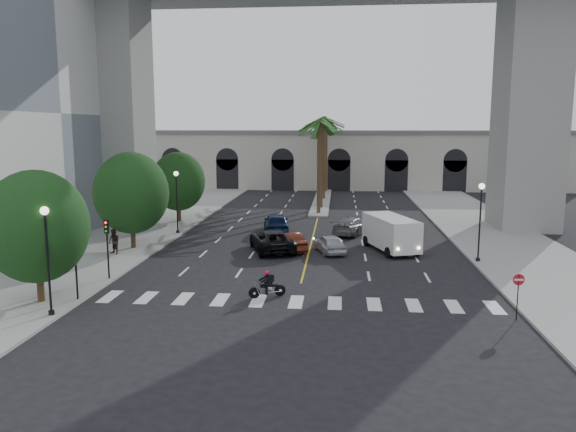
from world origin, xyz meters
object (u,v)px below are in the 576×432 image
object	(u,v)px
traffic_signal_far	(107,239)
lamp_post_left_far	(177,197)
lamp_post_left_near	(47,252)
pedestrian_b	(114,242)
motorcycle_rider	(268,285)
lamp_post_right	(480,215)
traffic_signal_near	(75,254)
car_c	(272,240)
cargo_van	(391,232)
car_e	(276,223)
car_a	(330,244)
car_d	(352,226)
car_b	(289,242)
pedestrian_a	(48,253)
do_not_enter_sign	(518,287)

from	to	relation	value
traffic_signal_far	lamp_post_left_far	bearing A→B (deg)	90.40
lamp_post_left_near	traffic_signal_far	distance (m)	6.54
lamp_post_left_near	pedestrian_b	world-z (taller)	lamp_post_left_near
motorcycle_rider	lamp_post_right	bearing A→B (deg)	10.07
lamp_post_left_near	lamp_post_left_far	distance (m)	21.00
lamp_post_right	pedestrian_b	xyz separation A→B (m)	(-24.92, -0.28, -2.18)
traffic_signal_near	motorcycle_rider	distance (m)	10.07
traffic_signal_far	car_c	xyz separation A→B (m)	(8.58, 8.87, -1.72)
traffic_signal_near	cargo_van	bearing A→B (deg)	38.47
lamp_post_right	car_e	size ratio (longest dim) A/B	1.07
car_a	car_d	bearing A→B (deg)	-121.37
car_c	cargo_van	distance (m)	8.70
lamp_post_right	pedestrian_b	size ratio (longest dim) A/B	3.00
lamp_post_left_near	car_b	bearing A→B (deg)	57.62
car_d	pedestrian_a	distance (m)	23.83
car_b	do_not_enter_sign	bearing A→B (deg)	105.86
motorcycle_rider	do_not_enter_sign	world-z (taller)	do_not_enter_sign
traffic_signal_far	car_b	world-z (taller)	traffic_signal_far
traffic_signal_near	car_d	bearing A→B (deg)	54.00
do_not_enter_sign	car_d	bearing A→B (deg)	104.81
lamp_post_left_far	traffic_signal_far	xyz separation A→B (m)	(0.10, -14.50, -0.71)
traffic_signal_near	car_c	size ratio (longest dim) A/B	0.64
lamp_post_left_near	motorcycle_rider	xyz separation A→B (m)	(9.85, 4.23, -2.56)
lamp_post_right	do_not_enter_sign	bearing A→B (deg)	-94.53
pedestrian_a	traffic_signal_far	bearing A→B (deg)	-18.86
traffic_signal_near	traffic_signal_far	size ratio (longest dim) A/B	1.00
do_not_enter_sign	traffic_signal_near	bearing A→B (deg)	173.35
pedestrian_b	do_not_enter_sign	distance (m)	26.46
motorcycle_rider	cargo_van	xyz separation A→B (m)	(7.48, 11.95, 0.74)
pedestrian_a	traffic_signal_near	bearing A→B (deg)	-47.35
lamp_post_left_far	car_d	bearing A→B (deg)	5.83
traffic_signal_far	car_e	xyz separation A→B (m)	(8.08, 16.09, -1.66)
lamp_post_left_far	do_not_enter_sign	xyz separation A→B (m)	(21.90, -19.35, -1.59)
car_a	car_c	world-z (taller)	car_c
car_c	car_e	bearing A→B (deg)	-104.17
lamp_post_right	car_c	bearing A→B (deg)	170.45
do_not_enter_sign	traffic_signal_far	bearing A→B (deg)	163.04
car_b	do_not_enter_sign	distance (m)	18.43
lamp_post_left_far	cargo_van	distance (m)	18.07
traffic_signal_far	motorcycle_rider	size ratio (longest dim) A/B	1.92
lamp_post_left_far	do_not_enter_sign	world-z (taller)	lamp_post_left_far
car_a	do_not_enter_sign	size ratio (longest dim) A/B	1.76
lamp_post_left_far	do_not_enter_sign	bearing A→B (deg)	-41.46
lamp_post_right	car_b	bearing A→B (deg)	168.56
lamp_post_left_far	car_e	world-z (taller)	lamp_post_left_far
lamp_post_right	cargo_van	xyz separation A→B (m)	(-5.47, 3.19, -1.82)
lamp_post_left_near	car_c	xyz separation A→B (m)	(8.68, 15.37, -2.43)
lamp_post_left_near	traffic_signal_far	xyz separation A→B (m)	(0.10, 6.50, -0.71)
lamp_post_left_far	pedestrian_a	distance (m)	13.48
lamp_post_left_far	traffic_signal_near	world-z (taller)	lamp_post_left_far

